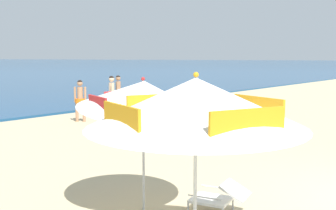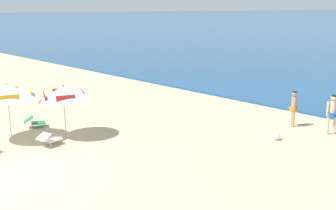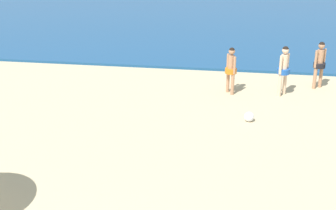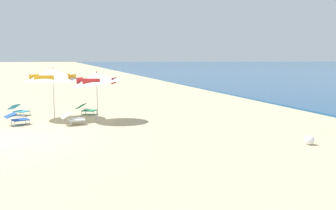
# 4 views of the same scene
# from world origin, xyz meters

# --- Properties ---
(person_standing_near_shore) EXTENTS (0.41, 0.42, 1.69)m
(person_standing_near_shore) POSITION_xyz_m (4.43, 11.53, 0.98)
(person_standing_near_shore) COLOR beige
(person_standing_near_shore) RESTS_ON ground
(person_standing_beside) EXTENTS (0.39, 0.40, 1.60)m
(person_standing_beside) POSITION_xyz_m (2.71, 11.46, 0.92)
(person_standing_beside) COLOR tan
(person_standing_beside) RESTS_ON ground
(person_wading_in) EXTENTS (0.40, 0.40, 1.65)m
(person_wading_in) POSITION_xyz_m (5.70, 12.43, 0.96)
(person_wading_in) COLOR tan
(person_wading_in) RESTS_ON ground
(beach_ball) EXTENTS (0.29, 0.29, 0.29)m
(beach_ball) POSITION_xyz_m (3.32, 9.22, 0.15)
(beach_ball) COLOR white
(beach_ball) RESTS_ON ground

